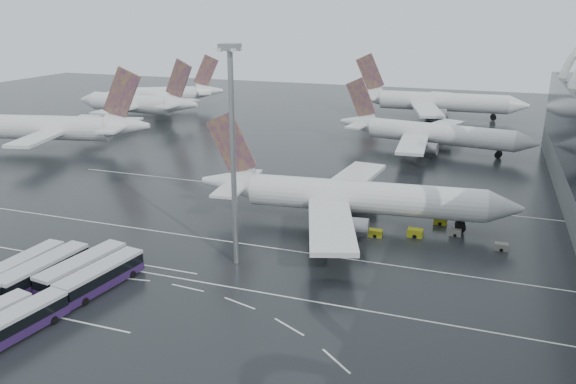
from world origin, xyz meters
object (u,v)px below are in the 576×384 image
(jet_remote_west, at_px, (62,128))
(bus_row_near_c, at_px, (82,269))
(bus_row_near_b, at_px, (43,271))
(gse_cart_belly_b, at_px, (455,232))
(floodlight_mast, at_px, (232,131))
(jet_remote_far, at_px, (165,95))
(gse_cart_belly_e, at_px, (440,221))
(gse_cart_belly_c, at_px, (376,233))
(gse_cart_belly_a, at_px, (415,233))
(bus_row_near_a, at_px, (25,265))
(bus_row_near_d, at_px, (101,276))
(airliner_gate_c, at_px, (433,102))
(bus_row_far_c, at_px, (14,324))
(jet_remote_mid, at_px, (139,104))
(airliner_gate_b, at_px, (429,134))
(airliner_main, at_px, (348,197))
(gse_cart_belly_d, at_px, (501,247))

(jet_remote_west, relative_size, bus_row_near_c, 3.55)
(bus_row_near_b, xyz_separation_m, gse_cart_belly_b, (51.28, 36.32, -1.36))
(bus_row_near_b, bearing_deg, floodlight_mast, -50.42)
(jet_remote_far, height_order, gse_cart_belly_e, jet_remote_far)
(jet_remote_west, distance_m, gse_cart_belly_c, 95.79)
(gse_cart_belly_a, height_order, gse_cart_belly_e, gse_cart_belly_a)
(bus_row_near_a, height_order, bus_row_near_d, bus_row_near_d)
(airliner_gate_c, bearing_deg, bus_row_near_d, -103.22)
(bus_row_far_c, bearing_deg, jet_remote_far, 34.22)
(jet_remote_far, height_order, bus_row_near_d, jet_remote_far)
(jet_remote_mid, relative_size, bus_row_far_c, 3.62)
(jet_remote_west, xyz_separation_m, jet_remote_far, (-8.87, 65.76, -0.56))
(bus_row_near_d, height_order, gse_cart_belly_b, bus_row_near_d)
(airliner_gate_c, bearing_deg, gse_cart_belly_b, -84.16)
(bus_row_near_a, bearing_deg, airliner_gate_b, -22.22)
(airliner_main, bearing_deg, gse_cart_belly_e, 10.93)
(bus_row_near_d, relative_size, gse_cart_belly_b, 7.19)
(bus_row_far_c, distance_m, floodlight_mast, 35.40)
(airliner_gate_b, distance_m, bus_row_near_d, 98.71)
(jet_remote_far, xyz_separation_m, gse_cart_belly_c, (98.88, -98.13, -4.48))
(airliner_gate_c, relative_size, bus_row_near_a, 4.76)
(gse_cart_belly_b, height_order, gse_cart_belly_e, gse_cart_belly_e)
(bus_row_near_b, bearing_deg, gse_cart_belly_e, -44.65)
(airliner_gate_c, distance_m, jet_remote_mid, 99.68)
(jet_remote_far, distance_m, gse_cart_belly_a, 142.40)
(airliner_gate_c, height_order, gse_cart_belly_d, airliner_gate_c)
(bus_row_far_c, bearing_deg, airliner_gate_b, -8.75)
(jet_remote_far, height_order, bus_row_near_c, jet_remote_far)
(bus_row_near_d, relative_size, gse_cart_belly_e, 6.09)
(jet_remote_west, relative_size, gse_cart_belly_b, 26.34)
(gse_cart_belly_c, bearing_deg, gse_cart_belly_d, 3.06)
(bus_row_far_c, bearing_deg, gse_cart_belly_c, -27.91)
(gse_cart_belly_c, bearing_deg, airliner_gate_b, 88.50)
(jet_remote_west, relative_size, gse_cart_belly_a, 20.19)
(bus_row_near_a, bearing_deg, gse_cart_belly_c, -51.32)
(airliner_gate_c, height_order, bus_row_near_a, airliner_gate_c)
(jet_remote_far, bearing_deg, gse_cart_belly_b, 111.04)
(airliner_main, relative_size, jet_remote_mid, 1.16)
(jet_remote_mid, relative_size, gse_cart_belly_c, 22.00)
(gse_cart_belly_a, bearing_deg, bus_row_near_a, -146.43)
(bus_row_near_d, bearing_deg, jet_remote_mid, 39.50)
(jet_remote_far, height_order, gse_cart_belly_a, jet_remote_far)
(bus_row_near_c, distance_m, bus_row_far_c, 14.15)
(gse_cart_belly_b, xyz_separation_m, gse_cart_belly_e, (-2.77, 4.48, 0.09))
(jet_remote_mid, distance_m, bus_row_near_c, 120.24)
(airliner_gate_b, xyz_separation_m, gse_cart_belly_d, (17.73, -62.05, -3.95))
(jet_remote_west, bearing_deg, jet_remote_far, -95.42)
(jet_remote_west, bearing_deg, bus_row_near_d, 120.36)
(bus_row_near_c, xyz_separation_m, gse_cart_belly_d, (53.85, 30.24, -1.30))
(bus_row_near_d, height_order, bus_row_far_c, bus_row_near_d)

